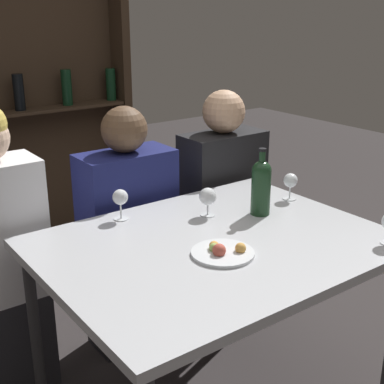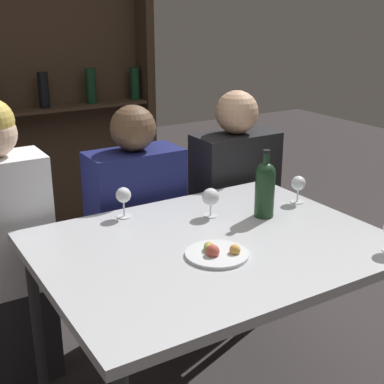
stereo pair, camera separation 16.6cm
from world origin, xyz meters
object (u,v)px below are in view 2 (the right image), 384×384
wine_glass_1 (211,198)px  food_plate_0 (217,253)px  wine_glass_0 (123,196)px  seated_person_center (137,236)px  seated_person_right (234,211)px  wine_glass_2 (298,184)px  wine_bottle (265,187)px  seated_person_left (8,254)px

wine_glass_1 → food_plate_0: (-0.18, -0.32, -0.07)m
wine_glass_0 → seated_person_center: (0.17, 0.26, -0.31)m
wine_glass_1 → seated_person_center: bearing=107.0°
wine_glass_0 → seated_person_right: size_ratio=0.11×
wine_glass_0 → food_plate_0: (0.12, -0.50, -0.08)m
food_plate_0 → seated_person_right: bearing=50.5°
wine_glass_1 → wine_glass_2: size_ratio=0.99×
wine_glass_2 → seated_person_right: bearing=87.4°
wine_bottle → food_plate_0: bearing=-150.9°
wine_bottle → seated_person_left: bearing=149.2°
wine_glass_0 → wine_glass_2: bearing=-18.3°
wine_glass_0 → seated_person_left: seated_person_left is taller
wine_glass_0 → wine_glass_1: bearing=-29.9°
food_plate_0 → seated_person_right: (0.62, 0.75, -0.22)m
wine_glass_2 → food_plate_0: (-0.60, -0.26, -0.07)m
wine_glass_2 → food_plate_0: bearing=-156.7°
wine_glass_2 → food_plate_0: size_ratio=0.54×
food_plate_0 → seated_person_center: seated_person_center is taller
wine_glass_2 → seated_person_left: size_ratio=0.10×
wine_glass_0 → wine_glass_1: 0.35m
wine_glass_1 → seated_person_left: size_ratio=0.09×
seated_person_left → seated_person_right: bearing=0.0°
wine_bottle → seated_person_right: (0.25, 0.55, -0.34)m
wine_glass_0 → seated_person_right: 0.84m
wine_glass_2 → seated_person_center: (-0.55, 0.50, -0.31)m
wine_bottle → food_plate_0: wine_bottle is taller
wine_bottle → food_plate_0: size_ratio=1.26×
seated_person_right → food_plate_0: bearing=-129.5°
wine_bottle → seated_person_right: size_ratio=0.23×
wine_glass_0 → wine_glass_1: (0.31, -0.18, -0.01)m
wine_glass_0 → wine_glass_1: size_ratio=1.06×
wine_bottle → seated_person_left: seated_person_left is taller
wine_glass_2 → seated_person_left: (-1.14, 0.50, -0.25)m
food_plate_0 → seated_person_center: bearing=86.0°
wine_glass_0 → wine_glass_2: (0.72, -0.24, -0.01)m
food_plate_0 → seated_person_left: bearing=125.8°
wine_glass_0 → seated_person_center: 0.44m
seated_person_center → wine_glass_0: bearing=-124.2°
wine_glass_1 → food_plate_0: bearing=-120.0°
wine_glass_1 → seated_person_right: seated_person_right is taller
seated_person_right → wine_glass_2: bearing=-92.6°
seated_person_center → seated_person_right: seated_person_right is taller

